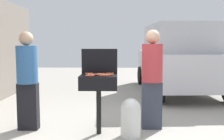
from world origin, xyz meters
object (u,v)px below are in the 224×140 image
Objects in this scene: hot_dog_6 at (100,75)px; hot_dog_5 at (89,74)px; hot_dog_4 at (91,75)px; hot_dog_8 at (109,75)px; hot_dog_0 at (104,75)px; hot_dog_3 at (110,74)px; person_left at (27,77)px; parked_minivan at (179,58)px; hot_dog_2 at (101,74)px; person_right at (152,76)px; hot_dog_10 at (92,74)px; hot_dog_9 at (90,76)px; bbq_grill at (99,84)px; hot_dog_7 at (101,74)px; hot_dog_1 at (106,75)px; propane_tank at (131,117)px.

hot_dog_5 is at bearing 142.10° from hot_dog_6.
hot_dog_4 and hot_dog_5 have the same top height.
hot_dog_8 is (0.29, 0.06, 0.00)m from hot_dog_4.
hot_dog_3 is at bearing 71.48° from hot_dog_0.
person_left is (-1.11, 0.30, -0.07)m from hot_dog_4.
hot_dog_4 is 0.03× the size of parked_minivan.
hot_dog_0 and hot_dog_4 have the same top height.
hot_dog_2 is 1.00× the size of hot_dog_5.
person_left is 2.12m from person_right.
hot_dog_3 is 0.03× the size of parked_minivan.
person_right is (0.72, 0.17, -0.05)m from hot_dog_3.
person_right is at bearing 20.91° from hot_dog_6.
hot_dog_2 is at bearing 10.21° from person_right.
hot_dog_5 and hot_dog_10 have the same top height.
hot_dog_9 is at bearing -3.30° from person_left.
bbq_grill is 7.42× the size of hot_dog_8.
hot_dog_5 is (-0.17, 0.13, 0.16)m from bbq_grill.
hot_dog_6 is at bearing 117.79° from hot_dog_0.
hot_dog_0 reaches higher than bbq_grill.
bbq_grill is 0.16m from hot_dog_7.
hot_dog_5 is at bearing 144.10° from hot_dog_1.
bbq_grill is 7.42× the size of hot_dog_10.
hot_dog_3 and hot_dog_5 have the same top height.
hot_dog_10 is (-0.28, 0.05, 0.00)m from hot_dog_8.
hot_dog_8 is at bearing -10.16° from hot_dog_10.
person_left is at bearing 176.42° from hot_dog_5.
hot_dog_3 is at bearing 24.29° from hot_dog_10.
bbq_grill is 0.26m from hot_dog_9.
hot_dog_9 is at bearing 19.79° from person_right.
hot_dog_8 is 0.81m from person_right.
hot_dog_6 is (0.20, -0.15, 0.00)m from hot_dog_5.
hot_dog_3 is at bearing 37.39° from bbq_grill.
person_right reaches higher than propane_tank.
hot_dog_0 is 1.00× the size of hot_dog_9.
hot_dog_7 is at bearing 109.89° from hot_dog_0.
hot_dog_8 is 1.00× the size of hot_dog_9.
hot_dog_1 is 0.21× the size of propane_tank.
hot_dog_3 is 0.79m from propane_tank.
hot_dog_2 is at bearing 57.60° from parked_minivan.
hot_dog_0 and hot_dog_10 have the same top height.
person_left reaches higher than hot_dog_8.
hot_dog_10 is (-0.14, -0.01, 0.00)m from hot_dog_7.
hot_dog_5 is at bearing 133.89° from hot_dog_0.
person_right is (1.01, 0.41, -0.05)m from hot_dog_4.
hot_dog_5 is at bearing 165.35° from hot_dog_2.
hot_dog_10 is at bearing -63.22° from hot_dog_5.
hot_dog_6 reaches higher than propane_tank.
propane_tank is at bearing -12.82° from hot_dog_6.
person_left reaches higher than hot_dog_7.
hot_dog_6 and hot_dog_10 have the same top height.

